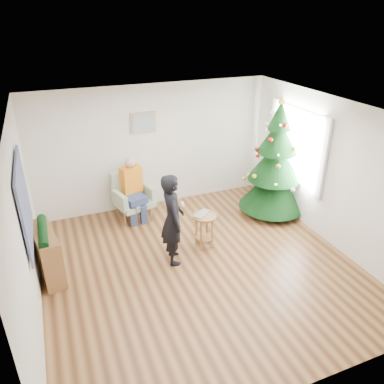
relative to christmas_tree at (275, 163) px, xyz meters
name	(u,v)px	position (x,y,z in m)	size (l,w,h in m)	color
floor	(200,266)	(-2.15, -1.20, -1.10)	(5.00, 5.00, 0.00)	brown
ceiling	(202,113)	(-2.15, -1.20, 1.50)	(5.00, 5.00, 0.00)	white
wall_back	(154,147)	(-2.15, 1.30, 0.20)	(5.00, 5.00, 0.00)	silver
wall_front	(301,305)	(-2.15, -3.70, 0.20)	(5.00, 5.00, 0.00)	silver
wall_left	(25,230)	(-4.65, -1.20, 0.20)	(5.00, 5.00, 0.00)	silver
wall_right	(332,173)	(0.35, -1.20, 0.20)	(5.00, 5.00, 0.00)	silver
window_panel	(297,145)	(0.32, -0.20, 0.40)	(0.04, 1.30, 1.40)	white
curtains	(296,146)	(0.29, -0.20, 0.40)	(0.05, 1.75, 1.50)	white
christmas_tree	(275,163)	(0.00, 0.00, 0.00)	(1.35, 1.35, 2.45)	#3F2816
stool	(204,230)	(-1.84, -0.67, -0.78)	(0.43, 0.43, 0.64)	brown
laptop	(204,215)	(-1.84, -0.67, -0.45)	(0.35, 0.23, 0.03)	silver
armchair	(133,201)	(-2.76, 0.86, -0.74)	(0.85, 0.81, 0.99)	#95A786
seated_person	(133,189)	(-2.75, 0.81, -0.44)	(0.48, 0.63, 1.29)	navy
standing_man	(173,219)	(-2.50, -0.86, -0.30)	(0.58, 0.38, 1.59)	black
game_controller	(183,204)	(-2.32, -0.89, -0.04)	(0.04, 0.13, 0.04)	white
console	(47,254)	(-4.48, -0.49, -0.70)	(0.30, 1.00, 0.80)	brown
garland	(43,231)	(-4.48, -0.49, -0.28)	(0.14, 0.14, 0.90)	black
tapestry	(24,202)	(-4.61, -0.90, 0.45)	(0.03, 1.50, 1.15)	black
framed_picture	(143,123)	(-2.35, 1.26, 0.75)	(0.52, 0.05, 0.42)	tan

